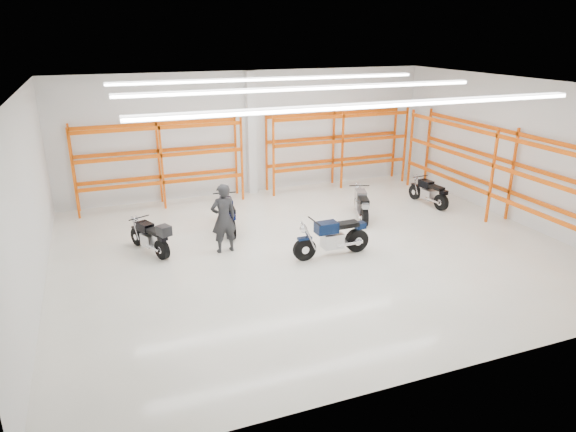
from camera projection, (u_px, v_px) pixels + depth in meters
name	position (u px, v px, depth m)	size (l,w,h in m)	color
ground	(314.00, 249.00, 14.54)	(14.00, 14.00, 0.00)	beige
room_shell	(315.00, 134.00, 13.45)	(14.02, 12.02, 4.51)	white
motorcycle_main	(335.00, 238.00, 13.96)	(2.24, 0.74, 1.10)	black
motorcycle_back_a	(152.00, 238.00, 14.07)	(1.02, 1.85, 1.00)	black
motorcycle_back_b	(228.00, 216.00, 15.68)	(0.72, 2.16, 1.06)	black
motorcycle_back_c	(361.00, 206.00, 16.68)	(0.93, 1.95, 0.99)	black
motorcycle_back_d	(430.00, 193.00, 18.04)	(0.64, 1.92, 0.94)	black
standing_man	(224.00, 218.00, 14.05)	(0.72, 0.47, 1.97)	black
structural_column	(251.00, 134.00, 18.89)	(0.32, 0.32, 4.50)	white
pallet_racking_back_left	(160.00, 156.00, 17.61)	(5.67, 0.87, 3.00)	#D84901
pallet_racking_back_right	(338.00, 141.00, 19.90)	(5.67, 0.87, 3.00)	#D84901
pallet_racking_side	(503.00, 166.00, 16.11)	(0.87, 9.07, 3.00)	#D84901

